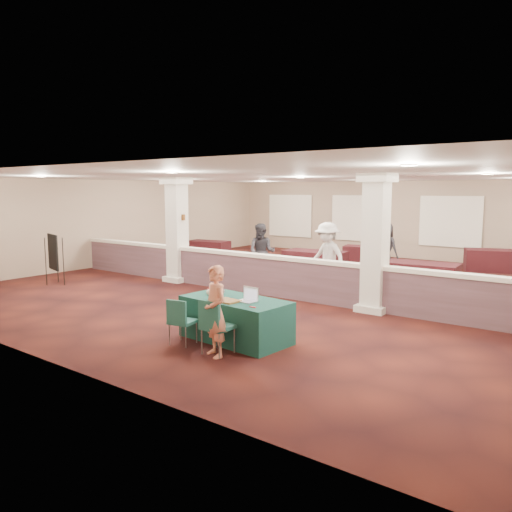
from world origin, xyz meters
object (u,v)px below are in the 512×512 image
Objects in this scene: conf_chair_main at (214,322)px; attendee_b at (327,257)px; far_table_back_center at (365,255)px; far_table_back_right at (494,260)px; attendee_a at (262,252)px; far_table_back_left at (208,249)px; conf_chair_side at (180,318)px; far_table_front_center at (315,263)px; near_table at (236,319)px; easel_board at (53,253)px; woman at (215,311)px; far_table_front_left at (192,260)px; far_table_front_right at (421,277)px; attendee_d at (386,249)px.

conf_chair_main is 0.50× the size of attendee_b.
far_table_back_right is at bearing 10.91° from far_table_back_center.
far_table_back_center is at bearing 59.76° from attendee_a.
far_table_back_center is at bearing 22.12° from far_table_back_left.
conf_chair_side is 12.08m from far_table_back_left.
far_table_front_center is (-1.91, 8.10, -0.10)m from conf_chair_side.
far_table_front_center reaches higher than far_table_back_left.
near_table is 2.14× the size of conf_chair_main.
easel_board is at bearing -133.38° from far_table_back_right.
easel_board reaches higher than far_table_back_right.
woman is 12.74m from far_table_back_left.
far_table_front_left is at bearing 87.19° from easel_board.
easel_board is at bearing -86.77° from far_table_back_left.
near_table is 8.03m from easel_board.
conf_chair_main is 0.64× the size of easel_board.
near_table reaches higher than far_table_back_left.
woman is at bearing -43.46° from far_table_front_left.
woman is 7.72m from far_table_front_right.
far_table_back_right is at bearing -123.83° from attendee_d.
conf_chair_side is 0.46× the size of far_table_back_right.
near_table is 8.75m from attendee_d.
attendee_a is (-5.45, -6.30, 0.51)m from far_table_back_right.
near_table is 1.05m from woman.
attendee_d is at bearing -51.83° from far_table_back_center.
near_table is 1.18× the size of attendee_d.
easel_board is (-7.34, 1.94, 0.45)m from conf_chair_side.
conf_chair_main is at bearing -77.54° from far_table_back_center.
conf_chair_side is 6.09m from attendee_b.
conf_chair_main is 7.68m from far_table_front_right.
near_table is at bearing 130.48° from woman.
attendee_d is at bearing 99.35° from attendee_b.
far_table_back_left is at bearing 10.90° from attendee_d.
attendee_a is 2.44m from attendee_b.
attendee_d reaches higher than conf_chair_main.
far_table_back_left is at bearing -162.48° from far_table_back_right.
conf_chair_main is at bearing 104.07° from attendee_d.
near_table is 6.84m from far_table_front_right.
far_table_back_right is (4.44, 0.85, 0.05)m from far_table_back_center.
far_table_front_center is at bearing 130.90° from woman.
far_table_back_center is (4.14, 5.35, -0.05)m from far_table_front_left.
woman is 0.79× the size of far_table_front_right.
far_table_front_center is 2.08m from attendee_a.
attendee_a is (4.59, 4.32, -0.07)m from easel_board.
far_table_front_left is 1.15× the size of far_table_back_center.
conf_chair_main is at bearing -79.83° from attendee_a.
woman is 12.76m from far_table_back_right.
conf_chair_side is at bearing -47.29° from far_table_front_left.
conf_chair_main is at bearing -12.70° from conf_chair_side.
attendee_a is at bearing 58.83° from easel_board.
woman is 0.78× the size of far_table_front_center.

